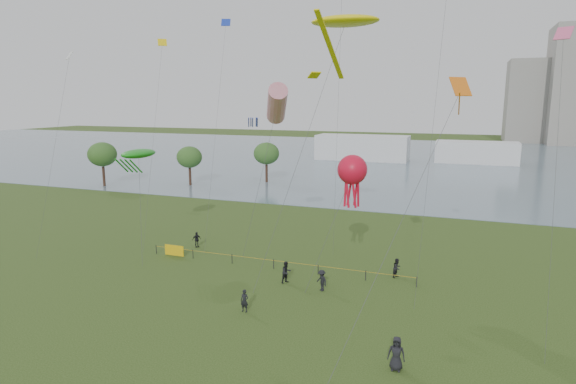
% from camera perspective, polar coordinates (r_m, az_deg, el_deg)
% --- Properties ---
extents(ground_plane, '(400.00, 400.00, 0.00)m').
position_cam_1_polar(ground_plane, '(27.85, -7.60, -20.20)').
color(ground_plane, '#243A12').
extents(lake, '(400.00, 120.00, 0.08)m').
position_cam_1_polar(lake, '(122.37, 14.76, 3.74)').
color(lake, slate).
rests_on(lake, ground_plane).
extents(building_low, '(16.00, 18.00, 28.00)m').
position_cam_1_polar(building_low, '(190.12, 26.84, 9.57)').
color(building_low, gray).
rests_on(building_low, ground_plane).
extents(pavilion_left, '(22.00, 8.00, 6.00)m').
position_cam_1_polar(pavilion_left, '(118.88, 8.80, 5.22)').
color(pavilion_left, silver).
rests_on(pavilion_left, ground_plane).
extents(pavilion_right, '(18.00, 7.00, 5.00)m').
position_cam_1_polar(pavilion_right, '(119.61, 21.42, 4.40)').
color(pavilion_right, silver).
rests_on(pavilion_right, ground_plane).
extents(trees, '(28.93, 17.77, 7.44)m').
position_cam_1_polar(trees, '(84.17, -12.39, 4.31)').
color(trees, '#332017').
rests_on(trees, ground_plane).
extents(fence, '(24.07, 0.07, 1.05)m').
position_cam_1_polar(fence, '(44.42, -9.11, -7.37)').
color(fence, black).
rests_on(fence, ground_plane).
extents(spectator_a, '(1.02, 1.08, 1.76)m').
position_cam_1_polar(spectator_a, '(38.72, -0.20, -9.49)').
color(spectator_a, black).
rests_on(spectator_a, ground_plane).
extents(spectator_b, '(1.22, 1.13, 1.65)m').
position_cam_1_polar(spectator_b, '(37.29, 4.01, -10.41)').
color(spectator_b, black).
rests_on(spectator_b, ground_plane).
extents(spectator_c, '(0.81, 0.96, 1.55)m').
position_cam_1_polar(spectator_c, '(48.60, -10.78, -5.56)').
color(spectator_c, black).
rests_on(spectator_c, ground_plane).
extents(spectator_d, '(0.95, 0.64, 1.90)m').
position_cam_1_polar(spectator_d, '(27.81, 12.73, -18.18)').
color(spectator_d, black).
rests_on(spectator_d, ground_plane).
extents(spectator_f, '(0.59, 0.39, 1.58)m').
position_cam_1_polar(spectator_f, '(33.91, -5.18, -12.72)').
color(spectator_f, black).
rests_on(spectator_f, ground_plane).
extents(spectator_g, '(0.87, 0.95, 1.59)m').
position_cam_1_polar(spectator_g, '(40.90, 12.80, -8.76)').
color(spectator_g, black).
rests_on(spectator_g, ground_plane).
extents(kite_stingray, '(7.58, 10.18, 20.86)m').
position_cam_1_polar(kite_stingray, '(40.19, 6.72, 19.40)').
color(kite_stingray, '#3F3F42').
extents(kite_windsock, '(4.36, 5.03, 15.87)m').
position_cam_1_polar(kite_windsock, '(43.50, -1.34, 10.39)').
color(kite_windsock, '#3F3F42').
extents(kite_creature, '(5.11, 7.63, 9.64)m').
position_cam_1_polar(kite_creature, '(49.15, -17.31, 4.33)').
color(kite_creature, '#3F3F42').
extents(kite_octopus, '(3.81, 4.51, 10.25)m').
position_cam_1_polar(kite_octopus, '(37.13, 7.63, 2.54)').
color(kite_octopus, '#3F3F42').
extents(kite_delta, '(5.95, 15.24, 15.70)m').
position_cam_1_polar(kite_delta, '(30.19, 19.05, 9.90)').
color(kite_delta, '#3F3F42').
extents(small_kites, '(41.55, 14.87, 10.07)m').
position_cam_1_polar(small_kites, '(44.27, -1.70, 21.07)').
color(small_kites, '#1933B2').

